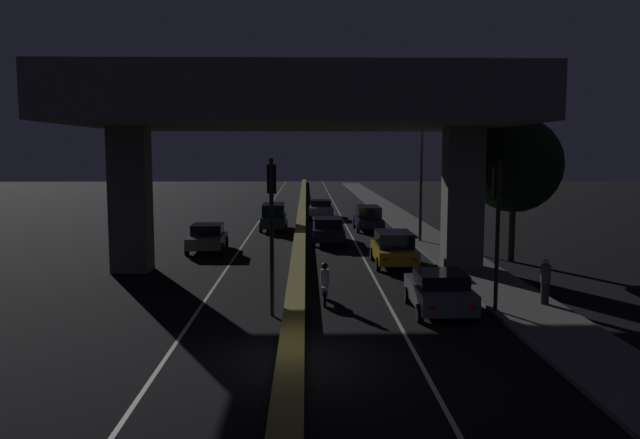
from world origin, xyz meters
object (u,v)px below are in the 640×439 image
(car_silver_fifth, at_px, (321,208))
(pedestrian_on_sidewalk, at_px, (545,281))
(car_dark_green_second_oncoming, at_px, (274,216))
(motorcycle_white_filtering_near, at_px, (325,286))
(car_grey_lead, at_px, (439,291))
(car_grey_lead_oncoming, at_px, (207,237))
(car_taxi_yellow_second, at_px, (394,248))
(car_dark_blue_third, at_px, (328,230))
(car_dark_blue_fourth, at_px, (368,217))
(traffic_light_left_of_median, at_px, (272,209))
(traffic_light_right_of_median, at_px, (497,211))
(street_lamp, at_px, (416,157))

(car_silver_fifth, distance_m, pedestrian_on_sidewalk, 31.40)
(car_dark_green_second_oncoming, bearing_deg, pedestrian_on_sidewalk, 24.61)
(motorcycle_white_filtering_near, height_order, pedestrian_on_sidewalk, pedestrian_on_sidewalk)
(car_grey_lead, relative_size, car_grey_lead_oncoming, 0.93)
(car_taxi_yellow_second, xyz_separation_m, car_dark_blue_third, (-2.90, 7.64, -0.08))
(car_grey_lead, bearing_deg, car_taxi_yellow_second, 2.43)
(car_dark_blue_fourth, bearing_deg, motorcycle_white_filtering_near, 169.51)
(car_dark_blue_third, distance_m, car_dark_blue_fourth, 6.71)
(car_grey_lead, bearing_deg, car_dark_blue_fourth, 0.89)
(car_dark_green_second_oncoming, bearing_deg, traffic_light_left_of_median, 1.85)
(traffic_light_right_of_median, height_order, car_dark_blue_fourth, traffic_light_right_of_median)
(pedestrian_on_sidewalk, bearing_deg, car_silver_fifth, 103.12)
(car_dark_green_second_oncoming, distance_m, pedestrian_on_sidewalk, 24.65)
(street_lamp, xyz_separation_m, pedestrian_on_sidewalk, (1.84, -15.72, -4.19))
(traffic_light_right_of_median, bearing_deg, street_lamp, 89.39)
(car_dark_green_second_oncoming, bearing_deg, car_grey_lead_oncoming, -19.98)
(traffic_light_left_of_median, xyz_separation_m, car_dark_green_second_oncoming, (-1.14, 23.03, -2.60))
(car_dark_blue_third, xyz_separation_m, motorcycle_white_filtering_near, (-0.65, -15.07, -0.15))
(car_grey_lead, height_order, car_taxi_yellow_second, car_taxi_yellow_second)
(car_dark_blue_fourth, bearing_deg, car_grey_lead, 179.93)
(motorcycle_white_filtering_near, relative_size, pedestrian_on_sidewalk, 1.09)
(car_dark_green_second_oncoming, bearing_deg, car_taxi_yellow_second, 24.02)
(car_grey_lead, height_order, car_grey_lead_oncoming, car_grey_lead_oncoming)
(street_lamp, bearing_deg, car_grey_lead, -97.00)
(traffic_light_left_of_median, bearing_deg, car_silver_fifth, 85.65)
(car_dark_blue_fourth, bearing_deg, traffic_light_left_of_median, 165.88)
(street_lamp, bearing_deg, car_dark_blue_third, 177.51)
(street_lamp, xyz_separation_m, car_silver_fifth, (-5.28, 14.86, -4.37))
(traffic_light_left_of_median, xyz_separation_m, car_grey_lead, (5.67, 0.26, -2.83))
(traffic_light_right_of_median, xyz_separation_m, car_silver_fifth, (-5.11, 31.38, -2.75))
(traffic_light_left_of_median, distance_m, car_dark_blue_third, 17.15)
(street_lamp, bearing_deg, motorcycle_white_filtering_near, -111.59)
(traffic_light_right_of_median, height_order, car_taxi_yellow_second, traffic_light_right_of_median)
(car_dark_blue_fourth, bearing_deg, car_taxi_yellow_second, 178.93)
(car_dark_blue_fourth, distance_m, car_silver_fifth, 9.18)
(car_grey_lead_oncoming, height_order, car_dark_green_second_oncoming, car_dark_green_second_oncoming)
(car_taxi_yellow_second, distance_m, car_grey_lead_oncoming, 10.75)
(traffic_light_left_of_median, bearing_deg, car_dark_blue_third, 81.67)
(car_grey_lead, relative_size, car_dark_blue_third, 0.82)
(car_taxi_yellow_second, height_order, pedestrian_on_sidewalk, pedestrian_on_sidewalk)
(motorcycle_white_filtering_near, bearing_deg, traffic_light_right_of_median, -105.24)
(car_dark_green_second_oncoming, bearing_deg, car_dark_blue_fourth, 86.49)
(street_lamp, relative_size, car_dark_blue_third, 1.82)
(traffic_light_left_of_median, relative_size, car_dark_green_second_oncoming, 1.19)
(car_silver_fifth, height_order, motorcycle_white_filtering_near, car_silver_fifth)
(car_grey_lead, distance_m, car_dark_green_second_oncoming, 23.77)
(street_lamp, bearing_deg, car_grey_lead_oncoming, -167.05)
(car_grey_lead, bearing_deg, traffic_light_left_of_median, 92.99)
(car_grey_lead, height_order, car_dark_blue_fourth, car_dark_blue_fourth)
(car_dark_blue_third, bearing_deg, traffic_light_right_of_median, -162.90)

